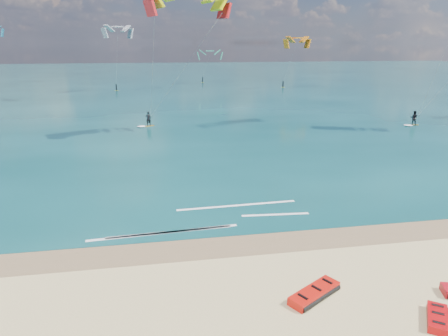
# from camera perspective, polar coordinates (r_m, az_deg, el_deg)

# --- Properties ---
(ground) EXTENTS (320.00, 320.00, 0.00)m
(ground) POSITION_cam_1_polar(r_m,az_deg,el_deg) (56.25, -5.95, 7.05)
(ground) COLOR tan
(ground) RESTS_ON ground
(wet_sand_strip) EXTENTS (320.00, 2.40, 0.01)m
(wet_sand_strip) POSITION_cam_1_polar(r_m,az_deg,el_deg) (21.12, 1.15, -10.99)
(wet_sand_strip) COLOR brown
(wet_sand_strip) RESTS_ON ground
(sea) EXTENTS (320.00, 200.00, 0.04)m
(sea) POSITION_cam_1_polar(r_m,az_deg,el_deg) (119.71, -8.12, 12.47)
(sea) COLOR #0A373A
(sea) RESTS_ON ground
(packed_kite_left) EXTENTS (2.93, 2.38, 0.41)m
(packed_kite_left) POSITION_cam_1_polar(r_m,az_deg,el_deg) (17.76, 12.75, -17.52)
(packed_kite_left) COLOR red
(packed_kite_left) RESTS_ON ground
(packed_kite_right) EXTENTS (1.91, 2.12, 0.37)m
(packed_kite_right) POSITION_cam_1_polar(r_m,az_deg,el_deg) (18.02, 28.13, -18.82)
(packed_kite_right) COLOR #C0080B
(packed_kite_right) RESTS_ON ground
(kitesurfer_main) EXTENTS (12.57, 10.43, 16.82)m
(kitesurfer_main) POSITION_cam_1_polar(r_m,az_deg,el_deg) (46.54, -8.13, 15.36)
(kitesurfer_main) COLOR yellow
(kitesurfer_main) RESTS_ON sea
(shoreline_foam) EXTENTS (12.98, 3.80, 0.01)m
(shoreline_foam) POSITION_cam_1_polar(r_m,az_deg,el_deg) (23.69, -2.58, -7.58)
(shoreline_foam) COLOR white
(shoreline_foam) RESTS_ON ground
(distant_kites) EXTENTS (76.26, 38.15, 13.64)m
(distant_kites) POSITION_cam_1_polar(r_m,az_deg,el_deg) (93.68, -15.06, 14.22)
(distant_kites) COLOR #F74872
(distant_kites) RESTS_ON ground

